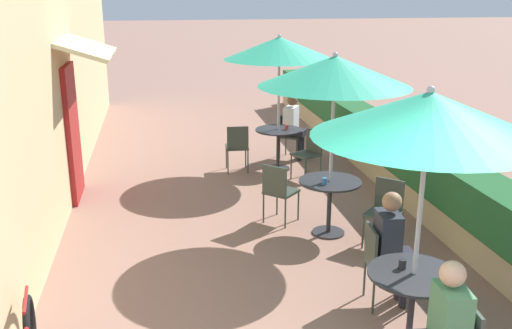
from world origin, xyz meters
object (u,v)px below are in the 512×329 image
Objects in this scene: patio_table_mid at (330,194)px; cafe_chair_far_right at (237,145)px; seated_patron_far_left at (294,124)px; patio_table_near at (413,292)px; patio_umbrella_mid at (335,71)px; patio_table_far at (278,139)px; cafe_chair_mid_left at (278,189)px; cafe_chair_far_back at (309,150)px; seated_patron_near_right at (392,244)px; seated_patron_near_left at (442,328)px; coffee_cup_mid at (325,181)px; cafe_chair_near_right at (380,259)px; patio_umbrella_far at (279,48)px; cafe_chair_mid_right at (385,207)px; coffee_cup_near at (402,264)px; coffee_cup_far at (287,127)px; patio_umbrella_near at (429,115)px; cafe_chair_far_left at (288,132)px.

patio_table_mid is 0.96× the size of cafe_chair_far_right.
patio_table_near is at bearing 28.87° from seated_patron_far_left.
patio_table_far is at bearing 91.41° from patio_umbrella_mid.
cafe_chair_far_back is at bearing 106.75° from cafe_chair_mid_left.
seated_patron_near_left is at bearing -2.68° from seated_patron_near_right.
patio_umbrella_mid reaches higher than cafe_chair_far_right.
patio_table_near is at bearing -2.68° from seated_patron_near_left.
cafe_chair_near_right is at bearing -86.61° from coffee_cup_mid.
patio_umbrella_far is at bearing 5.77° from cafe_chair_far_back.
patio_table_far is (-0.17, 4.80, -0.12)m from seated_patron_near_right.
patio_umbrella_mid is 2.80× the size of cafe_chair_mid_right.
seated_patron_near_left is at bearing -81.19° from cafe_chair_far_right.
cafe_chair_near_right is 1.04× the size of patio_table_far.
patio_table_near is 3.07m from patio_umbrella_mid.
coffee_cup_far is (0.16, 5.39, 0.00)m from coffee_cup_near.
patio_table_mid is at bearing 89.61° from patio_umbrella_near.
seated_patron_far_left is at bearing 116.65° from cafe_chair_mid_left.
coffee_cup_far is at bearing -21.59° from patio_umbrella_far.
seated_patron_near_right is 13.89× the size of coffee_cup_far.
cafe_chair_near_right is at bearing 109.75° from cafe_chair_mid_right.
coffee_cup_mid is at bearing 5.62° from seated_patron_near_left.
seated_patron_far_left reaches higher than patio_table_far.
patio_umbrella_near is at bearing -87.67° from coffee_cup_mid.
seated_patron_near_left is at bearing -90.52° from patio_table_far.
coffee_cup_near is 4.83m from cafe_chair_far_back.
seated_patron_near_left is 6.99m from cafe_chair_far_left.
patio_table_far is at bearing 121.91° from cafe_chair_mid_left.
patio_table_mid is 0.76m from cafe_chair_mid_right.
patio_table_mid is at bearing -71.60° from cafe_chair_far_right.
coffee_cup_near is at bearing -92.02° from patio_table_mid.
seated_patron_near_left is 2.98m from cafe_chair_mid_right.
seated_patron_near_left is 6.30m from patio_table_far.
seated_patron_far_left is at bearing 85.75° from coffee_cup_near.
cafe_chair_far_left is (0.87, 3.16, 0.00)m from cafe_chair_mid_left.
coffee_cup_near is 1.00× the size of coffee_cup_mid.
cafe_chair_mid_left is at bearing -82.11° from cafe_chair_far_right.
cafe_chair_mid_left is 9.67× the size of coffee_cup_far.
patio_table_far is 0.76m from cafe_chair_far_right.
patio_table_near is 0.27m from coffee_cup_near.
seated_patron_near_right is 0.51× the size of patio_umbrella_mid.
patio_umbrella_near reaches higher than patio_table_near.
coffee_cup_near is 0.10× the size of cafe_chair_far_left.
cafe_chair_near_right is 4.74m from coffee_cup_far.
patio_umbrella_mid reaches higher than cafe_chair_mid_right.
coffee_cup_far is (0.09, 4.73, 0.28)m from cafe_chair_near_right.
patio_table_mid is 0.34× the size of patio_umbrella_mid.
patio_umbrella_near is at bearing -35.40° from cafe_chair_mid_left.
cafe_chair_near_right is 0.70× the size of seated_patron_near_right.
patio_table_mid is 2.90m from coffee_cup_far.
cafe_chair_near_right is at bearing 83.79° from coffee_cup_near.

